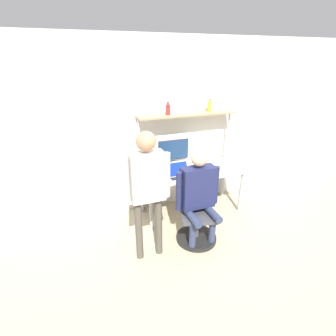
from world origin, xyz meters
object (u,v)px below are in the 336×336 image
at_px(cell_phone, 196,174).
at_px(person_standing, 147,182).
at_px(person_seated, 199,191).
at_px(bottle_amber, 210,106).
at_px(office_chair, 196,222).
at_px(monitor, 174,152).
at_px(laptop, 179,173).
at_px(bottle_red, 168,110).

bearing_deg(cell_phone, person_standing, -145.13).
relative_size(person_seated, bottle_amber, 6.59).
relative_size(cell_phone, bottle_amber, 0.74).
relative_size(cell_phone, office_chair, 0.17).
xyz_separation_m(cell_phone, office_chair, (-0.24, -0.57, -0.46)).
height_order(office_chair, bottle_amber, bottle_amber).
bearing_deg(office_chair, monitor, 88.86).
xyz_separation_m(office_chair, person_seated, (-0.01, -0.04, 0.51)).
distance_m(laptop, bottle_red, 0.96).
xyz_separation_m(laptop, bottle_red, (-0.03, 0.37, 0.88)).
xyz_separation_m(monitor, laptop, (-0.06, -0.38, -0.21)).
bearing_deg(laptop, person_seated, -86.70).
distance_m(laptop, bottle_amber, 1.17).
relative_size(laptop, bottle_red, 1.82).
distance_m(laptop, person_seated, 0.60).
xyz_separation_m(person_seated, person_standing, (-0.70, -0.06, 0.27)).
bearing_deg(bottle_amber, office_chair, -123.53).
bearing_deg(bottle_amber, cell_phone, -135.63).
bearing_deg(monitor, person_seated, -91.73).
relative_size(person_seated, person_standing, 0.81).
relative_size(monitor, laptop, 1.47).
xyz_separation_m(cell_phone, person_standing, (-0.96, -0.67, 0.33)).
height_order(bottle_amber, bottle_red, bottle_amber).
height_order(cell_phone, bottle_amber, bottle_amber).
bearing_deg(person_seated, bottle_amber, 57.19).
xyz_separation_m(laptop, person_seated, (0.03, -0.60, -0.00)).
height_order(laptop, office_chair, laptop).
xyz_separation_m(monitor, cell_phone, (0.23, -0.37, -0.26)).
height_order(office_chair, person_standing, person_standing).
bearing_deg(laptop, cell_phone, 1.32).
relative_size(office_chair, bottle_amber, 4.42).
bearing_deg(bottle_amber, laptop, -150.75).
bearing_deg(cell_phone, laptop, -178.68).
xyz_separation_m(monitor, office_chair, (-0.02, -0.94, -0.72)).
xyz_separation_m(person_seated, bottle_amber, (0.63, 0.98, 0.89)).
bearing_deg(laptop, bottle_red, 95.03).
distance_m(monitor, laptop, 0.43).
xyz_separation_m(monitor, person_seated, (-0.03, -0.98, -0.21)).
height_order(laptop, bottle_red, bottle_red).
distance_m(cell_phone, bottle_amber, 1.08).
distance_m(office_chair, bottle_amber, 1.79).
height_order(monitor, bottle_amber, bottle_amber).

